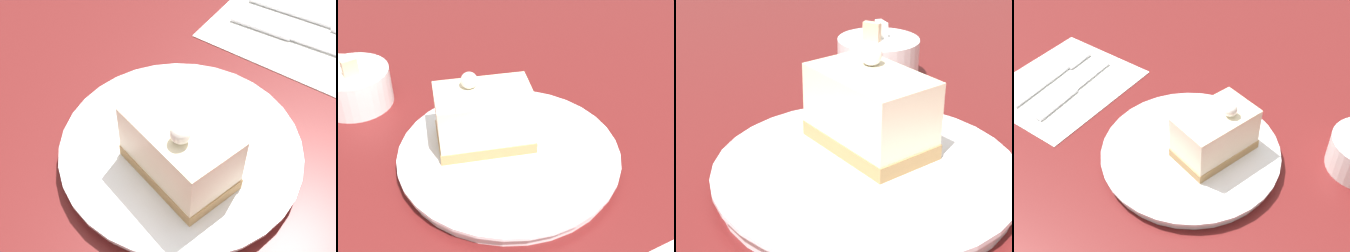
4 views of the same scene
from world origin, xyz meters
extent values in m
plane|color=#5B1919|center=(0.00, 0.00, 0.00)|extent=(4.00, 4.00, 0.00)
cylinder|color=white|center=(0.00, 0.02, 0.01)|extent=(0.24, 0.24, 0.02)
cylinder|color=white|center=(0.00, 0.02, 0.02)|extent=(0.25, 0.25, 0.00)
cube|color=#AD8451|center=(0.03, 0.04, 0.02)|extent=(0.08, 0.12, 0.01)
cube|color=beige|center=(0.03, 0.04, 0.06)|extent=(0.08, 0.11, 0.05)
sphere|color=white|center=(0.04, 0.05, 0.09)|extent=(0.02, 0.02, 0.02)
cylinder|color=white|center=(0.18, 0.17, 0.02)|extent=(0.10, 0.10, 0.05)
cube|color=#D8B28C|center=(0.17, 0.17, 0.06)|extent=(0.01, 0.02, 0.02)
cube|color=white|center=(0.19, 0.17, 0.06)|extent=(0.02, 0.02, 0.02)
camera|label=1|loc=(0.23, 0.21, 0.39)|focal=50.00mm
camera|label=2|loc=(-0.38, 0.15, 0.36)|focal=50.00mm
camera|label=3|loc=(-0.29, -0.25, 0.25)|focal=60.00mm
camera|label=4|loc=(0.30, -0.32, 0.49)|focal=50.00mm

